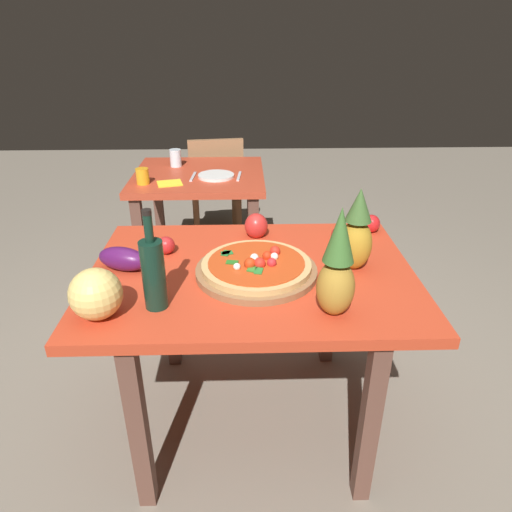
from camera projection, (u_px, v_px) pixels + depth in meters
name	position (u px, v px, depth m)	size (l,w,h in m)	color
ground_plane	(252.00, 416.00, 2.09)	(10.00, 10.00, 0.00)	gray
display_table	(252.00, 291.00, 1.79)	(1.23, 0.89, 0.75)	brown
background_table	(200.00, 193.00, 2.95)	(0.81, 0.77, 0.75)	brown
dining_chair	(216.00, 184.00, 3.56)	(0.45, 0.45, 0.85)	#8D623F
pizza_board	(256.00, 271.00, 1.72)	(0.45, 0.45, 0.03)	#8D623F
pizza	(257.00, 265.00, 1.71)	(0.41, 0.41, 0.06)	tan
wine_bottle	(153.00, 272.00, 1.47)	(0.08, 0.08, 0.34)	#112E21
pineapple_left	(357.00, 233.00, 1.71)	(0.12, 0.12, 0.32)	#B08524
pineapple_right	(337.00, 269.00, 1.42)	(0.12, 0.12, 0.36)	#AE802D
melon	(96.00, 294.00, 1.44)	(0.17, 0.17, 0.17)	#F0CD70
bell_pepper	(256.00, 226.00, 2.01)	(0.10, 0.10, 0.11)	red
eggplant	(123.00, 259.00, 1.74)	(0.20, 0.09, 0.09)	#4D1651
tomato_beside_pepper	(166.00, 245.00, 1.86)	(0.07, 0.07, 0.07)	red
tomato_by_bottle	(371.00, 224.00, 2.06)	(0.08, 0.08, 0.08)	red
tomato_near_board	(338.00, 234.00, 1.97)	(0.06, 0.06, 0.06)	red
drinking_glass_juice	(143.00, 176.00, 2.67)	(0.07, 0.07, 0.09)	orange
drinking_glass_water	(176.00, 158.00, 3.00)	(0.07, 0.07, 0.11)	silver
dinner_plate	(216.00, 176.00, 2.81)	(0.22, 0.22, 0.02)	white
fork_utensil	(193.00, 177.00, 2.81)	(0.02, 0.18, 0.01)	silver
knife_utensil	(239.00, 176.00, 2.82)	(0.02, 0.18, 0.01)	silver
napkin_folded	(170.00, 183.00, 2.69)	(0.14, 0.12, 0.01)	yellow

